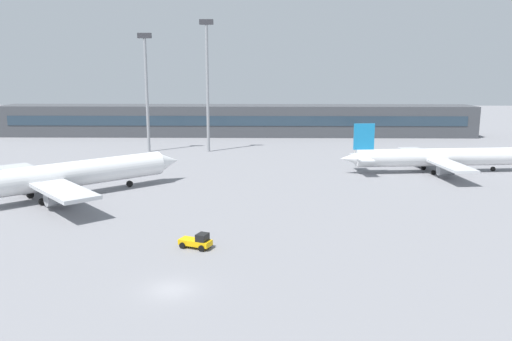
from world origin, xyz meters
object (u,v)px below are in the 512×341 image
object	(u,v)px
baggage_tug_yellow	(197,241)
airplane_near	(51,177)
floodlight_tower_west	(207,78)
floodlight_tower_east	(146,85)
airplane_mid	(439,157)

from	to	relation	value
baggage_tug_yellow	airplane_near	bearing A→B (deg)	139.64
floodlight_tower_west	floodlight_tower_east	size ratio (longest dim) A/B	1.11
baggage_tug_yellow	floodlight_tower_west	bearing A→B (deg)	95.19
airplane_near	baggage_tug_yellow	bearing A→B (deg)	-40.36
airplane_near	baggage_tug_yellow	distance (m)	32.84
floodlight_tower_west	floodlight_tower_east	bearing A→B (deg)	-178.69
floodlight_tower_east	baggage_tug_yellow	bearing A→B (deg)	-73.07
baggage_tug_yellow	floodlight_tower_west	distance (m)	69.93
airplane_near	floodlight_tower_east	bearing A→B (deg)	84.48
airplane_near	floodlight_tower_west	xyz separation A→B (m)	(18.81, 46.44, 14.07)
floodlight_tower_east	airplane_mid	bearing A→B (deg)	-21.46
airplane_near	baggage_tug_yellow	xyz separation A→B (m)	(24.94, -21.20, -2.61)
airplane_mid	floodlight_tower_west	size ratio (longest dim) A/B	1.25
baggage_tug_yellow	floodlight_tower_east	size ratio (longest dim) A/B	0.14
airplane_near	floodlight_tower_west	bearing A→B (deg)	67.95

